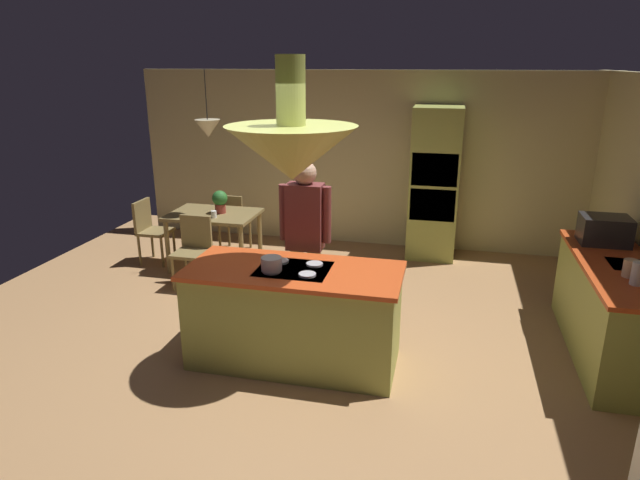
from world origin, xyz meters
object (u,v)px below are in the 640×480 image
oven_tower (434,184)px  chair_at_corner (150,227)px  cooking_pot_on_cooktop (271,264)px  person_at_island (305,234)px  chair_by_back_wall (232,219)px  cup_on_table (214,214)px  kitchen_island (294,315)px  canister_flour (638,274)px  canister_sugar (631,268)px  microwave_on_counter (605,230)px  dining_table (214,221)px  potted_plant_on_table (220,200)px  chair_facing_island (193,246)px

oven_tower → chair_at_corner: (-3.75, -1.14, -0.54)m
oven_tower → cooking_pot_on_cooktop: 3.60m
cooking_pot_on_cooktop → person_at_island: bearing=84.4°
chair_by_back_wall → cup_on_table: (0.10, -0.83, 0.30)m
kitchen_island → cup_on_table: size_ratio=21.38×
chair_by_back_wall → canister_flour: (4.54, -2.43, 0.51)m
kitchen_island → canister_flour: size_ratio=9.92×
canister_sugar → microwave_on_counter: bearing=90.0°
person_at_island → canister_sugar: person_at_island is taller
canister_flour → canister_sugar: 0.18m
chair_by_back_wall → chair_at_corner: bearing=33.5°
cup_on_table → canister_sugar: canister_sugar is taller
kitchen_island → dining_table: kitchen_island is taller
chair_at_corner → canister_flour: 5.80m
canister_sugar → potted_plant_on_table: bearing=159.6°
chair_at_corner → cooking_pot_on_cooktop: 3.38m
chair_by_back_wall → chair_at_corner: (-0.95, -0.63, 0.00)m
cooking_pot_on_cooktop → chair_by_back_wall: bearing=118.3°
kitchen_island → cup_on_table: bearing=130.1°
oven_tower → microwave_on_counter: (1.74, -1.84, 0.01)m
chair_at_corner → cooking_pot_on_cooktop: cooking_pot_on_cooktop is taller
person_at_island → canister_sugar: 2.93m
potted_plant_on_table → cooking_pot_on_cooktop: 2.68m
oven_tower → chair_by_back_wall: 2.90m
cooking_pot_on_cooktop → canister_flour: bearing=8.1°
microwave_on_counter → chair_at_corner: bearing=172.7°
dining_table → chair_by_back_wall: chair_by_back_wall is taller
person_at_island → cooking_pot_on_cooktop: size_ratio=9.72×
potted_plant_on_table → microwave_on_counter: bearing=-9.3°
canister_flour → kitchen_island: bearing=-174.0°
canister_flour → canister_sugar: (0.00, 0.18, -0.02)m
kitchen_island → canister_flour: (2.84, 0.30, 0.55)m
oven_tower → chair_by_back_wall: size_ratio=2.41×
microwave_on_counter → chair_by_back_wall: bearing=163.7°
cup_on_table → cooking_pot_on_cooktop: size_ratio=0.50×
oven_tower → dining_table: (-2.80, -1.14, -0.39)m
chair_facing_island → cooking_pot_on_cooktop: (1.54, -1.60, 0.49)m
cooking_pot_on_cooktop → cup_on_table: bearing=125.4°
cup_on_table → canister_sugar: 4.66m
dining_table → canister_flour: (4.54, -1.80, 0.36)m
person_at_island → potted_plant_on_table: (-1.53, 1.42, -0.08)m
oven_tower → canister_sugar: size_ratio=13.93×
potted_plant_on_table → microwave_on_counter: size_ratio=0.65×
kitchen_island → canister_flour: canister_flour is taller
cooking_pot_on_cooktop → chair_facing_island: bearing=133.9°
chair_at_corner → canister_flour: size_ratio=4.48×
person_at_island → chair_by_back_wall: bearing=128.7°
oven_tower → chair_at_corner: size_ratio=2.41×
oven_tower → chair_facing_island: bearing=-147.7°
canister_flour → cooking_pot_on_cooktop: canister_flour is taller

